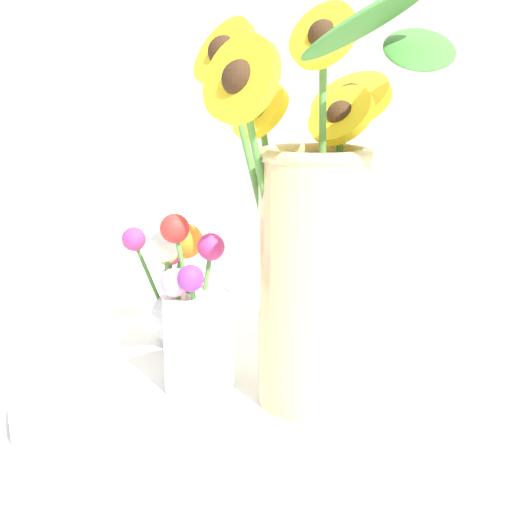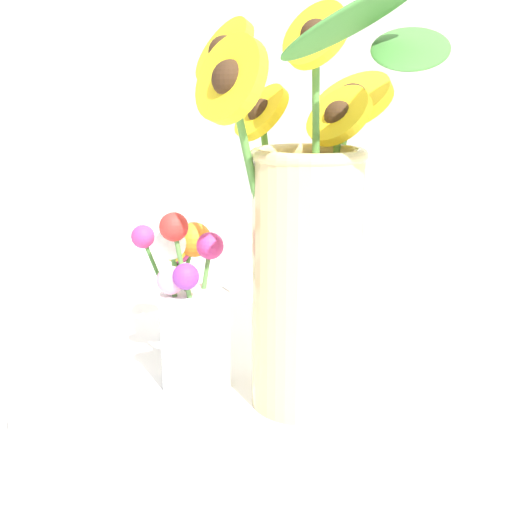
{
  "view_description": "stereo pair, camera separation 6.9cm",
  "coord_description": "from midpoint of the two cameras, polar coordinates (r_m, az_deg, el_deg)",
  "views": [
    {
      "loc": [
        0.53,
        -0.52,
        0.35
      ],
      "look_at": [
        0.04,
        0.03,
        0.16
      ],
      "focal_mm": 50.0,
      "sensor_mm": 36.0,
      "label": 1
    },
    {
      "loc": [
        0.58,
        -0.47,
        0.35
      ],
      "look_at": [
        0.04,
        0.03,
        0.16
      ],
      "focal_mm": 50.0,
      "sensor_mm": 36.0,
      "label": 2
    }
  ],
  "objects": [
    {
      "name": "vase_small_center",
      "position": [
        0.75,
        -7.39,
        -5.93
      ],
      "size": [
        0.08,
        0.08,
        0.19
      ],
      "color": "white",
      "rests_on": "serving_tray"
    },
    {
      "name": "serving_tray",
      "position": [
        0.81,
        -2.48,
        -10.26
      ],
      "size": [
        0.53,
        0.53,
        0.02
      ],
      "color": "white",
      "rests_on": "ground_plane"
    },
    {
      "name": "mason_jar_sunflowers",
      "position": [
        0.69,
        1.72,
        1.38
      ],
      "size": [
        0.3,
        0.23,
        0.41
      ],
      "color": "#D1B77A",
      "rests_on": "serving_tray"
    },
    {
      "name": "vase_bulb_right",
      "position": [
        0.88,
        -8.85,
        -2.43
      ],
      "size": [
        0.09,
        0.09,
        0.15
      ],
      "color": "white",
      "rests_on": "serving_tray"
    },
    {
      "name": "ground_plane",
      "position": [
        0.82,
        -5.97,
        -10.92
      ],
      "size": [
        6.0,
        6.0,
        0.0
      ],
      "primitive_type": "plane",
      "color": "silver"
    }
  ]
}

